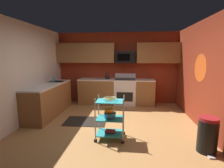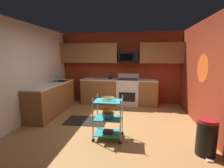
% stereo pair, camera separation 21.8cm
% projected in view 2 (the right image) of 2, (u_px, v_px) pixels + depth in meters
% --- Properties ---
extents(floor, '(4.40, 4.80, 0.04)m').
position_uv_depth(floor, '(109.00, 128.00, 4.12)').
color(floor, '#A87542').
rests_on(floor, ground).
extents(wall_back, '(4.52, 0.06, 2.60)m').
position_uv_depth(wall_back, '(120.00, 68.00, 6.27)').
color(wall_back, maroon).
rests_on(wall_back, ground).
extents(wall_left, '(0.06, 4.80, 2.60)m').
position_uv_depth(wall_left, '(23.00, 74.00, 4.25)').
color(wall_left, silver).
rests_on(wall_left, ground).
extents(wall_right, '(0.06, 4.80, 2.60)m').
position_uv_depth(wall_right, '(211.00, 77.00, 3.56)').
color(wall_right, maroon).
rests_on(wall_right, ground).
extents(wall_flower_decal, '(0.00, 0.69, 0.69)m').
position_uv_depth(wall_flower_decal, '(202.00, 68.00, 3.99)').
color(wall_flower_decal, '#E5591E').
extents(counter_run, '(3.56, 2.65, 0.92)m').
position_uv_depth(counter_run, '(93.00, 94.00, 5.66)').
color(counter_run, brown).
rests_on(counter_run, ground).
extents(oven_range, '(0.76, 0.65, 1.10)m').
position_uv_depth(oven_range, '(128.00, 91.00, 6.04)').
color(oven_range, white).
rests_on(oven_range, ground).
extents(upper_cabinets, '(4.40, 0.33, 0.70)m').
position_uv_depth(upper_cabinets, '(118.00, 53.00, 6.00)').
color(upper_cabinets, brown).
extents(microwave, '(0.70, 0.39, 0.40)m').
position_uv_depth(microwave, '(128.00, 57.00, 5.94)').
color(microwave, black).
extents(rolling_cart, '(0.63, 0.42, 0.91)m').
position_uv_depth(rolling_cart, '(108.00, 118.00, 3.51)').
color(rolling_cart, silver).
rests_on(rolling_cart, ground).
extents(fruit_bowl, '(0.27, 0.27, 0.07)m').
position_uv_depth(fruit_bowl, '(108.00, 98.00, 3.44)').
color(fruit_bowl, silver).
rests_on(fruit_bowl, rolling_cart).
extents(mixing_bowl_large, '(0.25, 0.25, 0.11)m').
position_uv_depth(mixing_bowl_large, '(108.00, 115.00, 3.50)').
color(mixing_bowl_large, '#338CBF').
rests_on(mixing_bowl_large, rolling_cart).
extents(mixing_bowl_small, '(0.18, 0.18, 0.08)m').
position_uv_depth(mixing_bowl_small, '(107.00, 110.00, 3.49)').
color(mixing_bowl_small, orange).
rests_on(mixing_bowl_small, rolling_cart).
extents(book_stack, '(0.22, 0.16, 0.05)m').
position_uv_depth(book_stack, '(108.00, 131.00, 3.56)').
color(book_stack, '#1E4C8C').
rests_on(book_stack, rolling_cart).
extents(kettle, '(0.21, 0.18, 0.26)m').
position_uv_depth(kettle, '(110.00, 77.00, 6.05)').
color(kettle, black).
rests_on(kettle, counter_run).
extents(dish_soap_bottle, '(0.06, 0.06, 0.20)m').
position_uv_depth(dish_soap_bottle, '(57.00, 79.00, 5.43)').
color(dish_soap_bottle, '#2D8CBF').
rests_on(dish_soap_bottle, counter_run).
extents(trash_can, '(0.34, 0.42, 0.66)m').
position_uv_depth(trash_can, '(206.00, 137.00, 2.94)').
color(trash_can, black).
rests_on(trash_can, ground).
extents(floor_rug, '(1.12, 0.74, 0.01)m').
position_uv_depth(floor_rug, '(86.00, 121.00, 4.53)').
color(floor_rug, black).
rests_on(floor_rug, ground).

